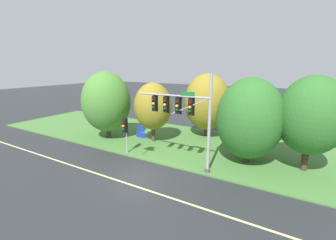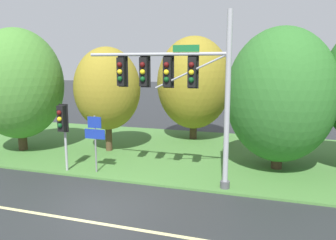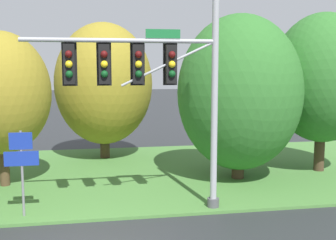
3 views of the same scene
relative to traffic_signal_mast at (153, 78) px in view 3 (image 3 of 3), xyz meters
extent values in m
cube|color=#477A38|center=(-2.25, 5.29, -4.41)|extent=(48.00, 11.50, 0.10)
cylinder|color=#9EA0A5|center=(2.03, 0.01, -0.76)|extent=(0.22, 0.22, 7.20)
cylinder|color=#4C4C51|center=(2.03, 0.01, -4.21)|extent=(0.40, 0.40, 0.30)
cylinder|color=#9EA0A5|center=(-1.01, 0.01, 1.16)|extent=(6.08, 0.14, 0.14)
cylinder|color=#9EA0A5|center=(0.51, 0.01, 0.46)|extent=(3.07, 0.08, 1.47)
cube|color=black|center=(0.57, 0.01, 0.43)|extent=(0.34, 0.28, 1.22)
cube|color=black|center=(0.57, 0.17, 0.43)|extent=(0.46, 0.04, 1.34)
sphere|color=#4C0C0C|center=(0.57, -0.17, 0.73)|extent=(0.22, 0.22, 0.22)
sphere|color=yellow|center=(0.57, -0.17, 0.43)|extent=(0.22, 0.22, 0.22)
sphere|color=#0C4219|center=(0.57, -0.17, 0.13)|extent=(0.22, 0.22, 0.22)
cube|color=black|center=(-0.48, 0.01, 0.43)|extent=(0.34, 0.28, 1.22)
cube|color=black|center=(-0.48, 0.17, 0.43)|extent=(0.46, 0.04, 1.34)
sphere|color=#4C0C0C|center=(-0.48, -0.17, 0.73)|extent=(0.22, 0.22, 0.22)
sphere|color=yellow|center=(-0.48, -0.17, 0.43)|extent=(0.22, 0.22, 0.22)
sphere|color=#0C4219|center=(-0.48, -0.17, 0.13)|extent=(0.22, 0.22, 0.22)
cube|color=black|center=(-1.54, 0.01, 0.43)|extent=(0.34, 0.28, 1.22)
cube|color=black|center=(-1.54, 0.17, 0.43)|extent=(0.46, 0.04, 1.34)
sphere|color=#4C0C0C|center=(-1.54, -0.17, 0.73)|extent=(0.22, 0.22, 0.22)
sphere|color=yellow|center=(-1.54, -0.17, 0.43)|extent=(0.22, 0.22, 0.22)
sphere|color=#0C4219|center=(-1.54, -0.17, 0.13)|extent=(0.22, 0.22, 0.22)
cube|color=black|center=(-2.59, 0.01, 0.43)|extent=(0.34, 0.28, 1.22)
cube|color=black|center=(-2.59, 0.17, 0.43)|extent=(0.46, 0.04, 1.34)
sphere|color=#4C0C0C|center=(-2.59, -0.17, 0.73)|extent=(0.22, 0.22, 0.22)
sphere|color=yellow|center=(-2.59, -0.17, 0.43)|extent=(0.22, 0.22, 0.22)
sphere|color=#0C4219|center=(-2.59, -0.17, 0.13)|extent=(0.22, 0.22, 0.22)
cube|color=#196B33|center=(0.31, -0.04, 1.38)|extent=(1.10, 0.04, 0.28)
cylinder|color=slate|center=(-4.14, 0.23, -2.99)|extent=(0.08, 0.08, 2.74)
cube|color=#193399|center=(-4.14, 0.20, -1.93)|extent=(0.70, 0.03, 0.54)
cube|color=#193399|center=(-4.14, 0.20, -2.49)|extent=(1.05, 0.03, 0.46)
cylinder|color=#4C3823|center=(-5.44, 4.00, -3.04)|extent=(0.38, 0.38, 2.64)
ellipsoid|color=olive|center=(-5.44, 4.00, -0.66)|extent=(3.85, 3.85, 4.81)
cylinder|color=#423021|center=(-1.34, 8.56, -3.11)|extent=(0.50, 0.50, 2.48)
ellipsoid|color=olive|center=(-1.34, 8.56, -0.51)|extent=(4.97, 4.97, 6.21)
cylinder|color=#423021|center=(4.11, 3.43, -3.25)|extent=(0.52, 0.52, 2.22)
ellipsoid|color=#2D6B28|center=(4.11, 3.43, -0.71)|extent=(5.17, 5.17, 6.47)
cylinder|color=#423021|center=(8.21, 4.05, -2.88)|extent=(0.46, 0.46, 2.95)
ellipsoid|color=#2D6B28|center=(8.21, 4.05, -0.14)|extent=(4.61, 4.61, 5.76)
camera|label=1|loc=(7.19, -14.72, 3.30)|focal=24.00mm
camera|label=2|loc=(3.68, -13.11, 0.78)|focal=35.00mm
camera|label=3|loc=(-1.90, -13.28, 0.35)|focal=45.00mm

